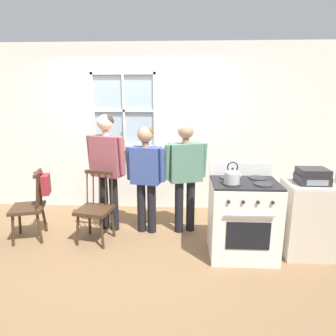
% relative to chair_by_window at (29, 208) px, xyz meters
% --- Properties ---
extents(ground_plane, '(16.00, 16.00, 0.00)m').
position_rel_chair_by_window_xyz_m(ground_plane, '(1.35, -0.12, -0.43)').
color(ground_plane, brown).
extents(wall_back, '(6.40, 0.16, 2.70)m').
position_rel_chair_by_window_xyz_m(wall_back, '(1.37, 1.28, 0.90)').
color(wall_back, silver).
rests_on(wall_back, ground_plane).
extents(chair_by_window, '(0.50, 0.51, 0.93)m').
position_rel_chair_by_window_xyz_m(chair_by_window, '(0.00, 0.00, 0.00)').
color(chair_by_window, '#3D2819').
rests_on(chair_by_window, ground_plane).
extents(chair_near_wall, '(0.49, 0.47, 0.93)m').
position_rel_chair_by_window_xyz_m(chair_near_wall, '(0.89, -0.01, 0.00)').
color(chair_near_wall, '#3D2819').
rests_on(chair_near_wall, ground_plane).
extents(person_elderly_left, '(0.58, 0.34, 1.64)m').
position_rel_chair_by_window_xyz_m(person_elderly_left, '(0.99, 0.35, 0.58)').
color(person_elderly_left, black).
rests_on(person_elderly_left, ground_plane).
extents(person_teen_center, '(0.55, 0.28, 1.49)m').
position_rel_chair_by_window_xyz_m(person_teen_center, '(1.53, 0.29, 0.48)').
color(person_teen_center, black).
rests_on(person_teen_center, ground_plane).
extents(person_adult_right, '(0.60, 0.34, 1.54)m').
position_rel_chair_by_window_xyz_m(person_adult_right, '(2.07, 0.33, 0.51)').
color(person_adult_right, black).
rests_on(person_adult_right, ground_plane).
extents(stove, '(0.77, 0.68, 1.08)m').
position_rel_chair_by_window_xyz_m(stove, '(2.76, -0.27, 0.04)').
color(stove, white).
rests_on(stove, ground_plane).
extents(kettle, '(0.21, 0.17, 0.25)m').
position_rel_chair_by_window_xyz_m(kettle, '(2.59, -0.40, 0.59)').
color(kettle, '#B7B7BC').
rests_on(kettle, stove).
extents(potted_plant, '(0.12, 0.11, 0.30)m').
position_rel_chair_by_window_xyz_m(potted_plant, '(1.03, 1.19, 0.71)').
color(potted_plant, '#935B3D').
rests_on(potted_plant, wall_back).
extents(handbag, '(0.23, 0.24, 0.31)m').
position_rel_chair_by_window_xyz_m(handbag, '(0.23, 0.06, 0.32)').
color(handbag, maroon).
rests_on(handbag, chair_by_window).
extents(side_counter, '(0.55, 0.50, 0.90)m').
position_rel_chair_by_window_xyz_m(side_counter, '(3.53, -0.22, 0.02)').
color(side_counter, beige).
rests_on(side_counter, ground_plane).
extents(stereo, '(0.34, 0.29, 0.18)m').
position_rel_chair_by_window_xyz_m(stereo, '(3.53, -0.24, 0.55)').
color(stereo, '#232326').
rests_on(stereo, side_counter).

